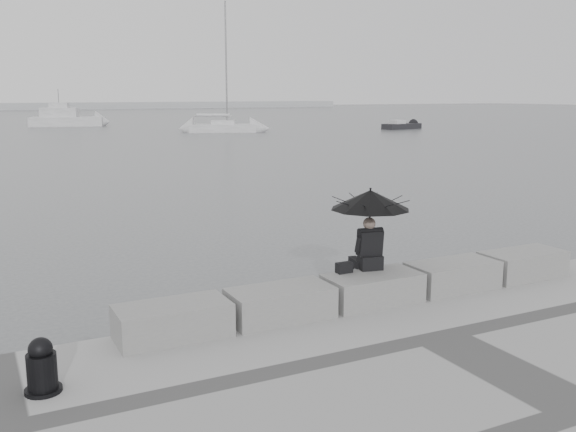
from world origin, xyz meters
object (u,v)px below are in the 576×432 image
sailboat_right (223,127)px  seated_person (370,208)px  motor_cruiser (67,119)px  small_motorboat (402,126)px  mooring_bollard (42,370)px

sailboat_right → seated_person: bearing=-84.5°
seated_person → sailboat_right: (17.70, 52.74, -1.50)m
motor_cruiser → small_motorboat: bearing=-17.4°
small_motorboat → seated_person: bearing=-138.3°
sailboat_right → small_motorboat: (19.74, -3.42, -0.22)m
motor_cruiser → small_motorboat: (32.13, -22.91, -0.57)m
mooring_bollard → sailboat_right: 58.75m
mooring_bollard → sailboat_right: sailboat_right is taller
small_motorboat → sailboat_right: bearing=159.1°
sailboat_right → small_motorboat: size_ratio=2.57×
seated_person → sailboat_right: bearing=82.7°
seated_person → small_motorboat: seated_person is taller
motor_cruiser → small_motorboat: motor_cruiser is taller
sailboat_right → small_motorboat: bearing=14.2°
seated_person → motor_cruiser: motor_cruiser is taller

